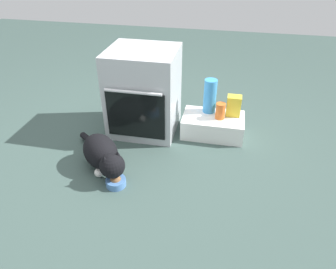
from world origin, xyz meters
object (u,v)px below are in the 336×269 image
at_px(snack_bag, 234,106).
at_px(sauce_jar, 220,111).
at_px(cat, 103,154).
at_px(pantry_cabinet, 213,125).
at_px(food_bowl, 116,182).
at_px(oven, 144,92).
at_px(water_bottle, 210,96).

bearing_deg(snack_bag, sauce_jar, -143.43).
relative_size(cat, sauce_jar, 4.28).
relative_size(pantry_cabinet, food_bowl, 3.68).
distance_m(oven, pantry_cabinet, 0.67).
bearing_deg(water_bottle, oven, -168.62).
bearing_deg(oven, snack_bag, 6.54).
bearing_deg(snack_bag, food_bowl, -131.29).
bearing_deg(cat, sauce_jar, 84.86).
bearing_deg(snack_bag, oven, -173.46).
distance_m(pantry_cabinet, cat, 1.01).
relative_size(water_bottle, snack_bag, 1.67).
relative_size(pantry_cabinet, cat, 0.88).
bearing_deg(oven, sauce_jar, 0.78).
bearing_deg(oven, cat, -103.34).
distance_m(water_bottle, snack_bag, 0.22).
relative_size(oven, cat, 1.22).
xyz_separation_m(cat, snack_bag, (0.92, 0.72, 0.13)).
height_order(food_bowl, sauce_jar, sauce_jar).
bearing_deg(water_bottle, sauce_jar, -45.17).
height_order(oven, cat, oven).
xyz_separation_m(food_bowl, cat, (-0.15, 0.16, 0.10)).
bearing_deg(water_bottle, food_bowl, -121.88).
bearing_deg(sauce_jar, food_bowl, -129.75).
bearing_deg(snack_bag, water_bottle, 173.34).
bearing_deg(food_bowl, snack_bag, 48.71).
height_order(food_bowl, water_bottle, water_bottle).
relative_size(oven, water_bottle, 2.44).
relative_size(oven, pantry_cabinet, 1.39).
distance_m(oven, cat, 0.69).
bearing_deg(water_bottle, cat, -133.60).
height_order(food_bowl, snack_bag, snack_bag).
relative_size(food_bowl, water_bottle, 0.48).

